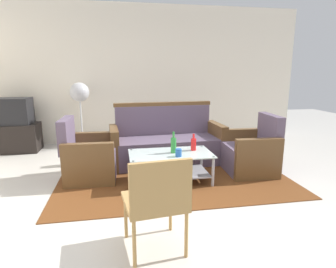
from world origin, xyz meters
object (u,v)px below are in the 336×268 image
Objects in this scene: bottle_green at (174,145)px; tv_stand at (17,138)px; couch at (167,144)px; armchair_right at (251,153)px; pedestal_fan at (80,96)px; bottle_red at (193,144)px; cup at (179,153)px; coffee_table at (171,163)px; television at (13,111)px; armchair_left at (89,159)px; wicker_chair at (157,198)px.

bottle_green reaches higher than tv_stand.
armchair_right is (1.15, -0.66, -0.03)m from couch.
couch is 1.44× the size of pedestal_fan.
bottle_red is at bearing 14.08° from bottle_green.
cup is at bearing -56.83° from pedestal_fan.
armchair_right is 1.26m from coffee_table.
bottle_green is 3.28m from tv_stand.
bottle_green is 0.23× the size of pedestal_fan.
television reaches higher than couch.
bottle_red is 2.30× the size of cup.
pedestal_fan is (-1.47, 1.20, 0.70)m from couch.
armchair_right reaches higher than bottle_green.
coffee_table is 1.38× the size of tv_stand.
couch is 2.16× the size of armchair_right.
armchair_left is at bearing 156.48° from cup.
couch is at bearing 88.89° from cup.
wicker_chair is (2.16, -3.49, -0.27)m from television.
pedestal_fan is 1.51× the size of wicker_chair.
couch reaches higher than bottle_green.
bottle_red is 0.38× the size of television.
coffee_table is 3.84× the size of bottle_green.
pedestal_fan is (-0.28, 1.71, 0.73)m from armchair_left.
pedestal_fan reaches higher than television.
armchair_right reaches higher than bottle_red.
television is at bearing 141.96° from coffee_table.
wicker_chair is (-0.39, -1.49, 0.22)m from coffee_table.
couch is 1.29m from armchair_left.
pedestal_fan is at bearing 131.08° from bottle_red.
armchair_left is 0.77× the size of coffee_table.
coffee_table is at bearing 80.97° from couch.
pedestal_fan is (-1.71, 1.96, 0.52)m from bottle_red.
bottle_green is (0.04, 0.01, 0.25)m from coffee_table.
armchair_right is 0.67× the size of pedestal_fan.
tv_stand is 0.63× the size of pedestal_fan.
television is (-2.60, 1.99, 0.24)m from bottle_green.
bottle_red is 3.47m from tv_stand.
armchair_left is 2.96× the size of bottle_green.
armchair_right is at bearing 38.70° from wicker_chair.
armchair_left is at bearing 132.64° from television.
pedestal_fan reaches higher than coffee_table.
wicker_chair reaches higher than bottle_green.
couch reaches higher than wicker_chair.
bottle_green is at bearing 143.80° from television.
armchair_right reaches higher than tv_stand.
pedestal_fan is 3.71m from wicker_chair.
armchair_right is at bearing -35.42° from pedestal_fan.
coffee_table is at bearing 143.21° from television.
bottle_green is at bearing 83.75° from couch.
armchair_left is 1.47m from bottle_red.
tv_stand is at bearing 90.00° from television.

